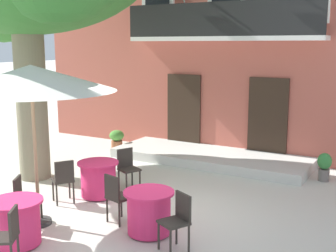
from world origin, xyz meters
TOP-DOWN VIEW (x-y plane):
  - ground_plane at (0.00, 0.00)m, footprint 120.00×120.00m
  - building_facade at (-0.62, 6.99)m, footprint 13.00×5.09m
  - entrance_step_platform at (-0.62, 4.05)m, footprint 5.41×1.89m
  - cafe_table_near_tree at (-1.50, 0.31)m, footprint 0.86×0.86m
  - cafe_chair_near_tree_0 at (-1.25, 1.02)m, footprint 0.53×0.53m
  - cafe_chair_near_tree_1 at (-1.85, -0.36)m, footprint 0.55×0.55m
  - cafe_table_middle at (0.43, -0.74)m, footprint 0.86×0.86m
  - cafe_chair_middle_0 at (-0.32, -0.64)m, footprint 0.48×0.48m
  - cafe_chair_middle_1 at (1.13, -1.02)m, footprint 0.54×0.54m
  - cafe_table_front at (-1.18, -2.16)m, footprint 0.86×0.86m
  - cafe_chair_front_0 at (-1.64, -1.57)m, footprint 0.55×0.55m
  - cafe_chair_front_1 at (-0.70, -2.75)m, footprint 0.55×0.55m
  - cafe_umbrella at (-1.51, -1.38)m, footprint 2.90×2.90m
  - ground_planter_left at (-3.68, 3.91)m, footprint 0.44×0.44m
  - ground_planter_right at (2.43, 3.82)m, footprint 0.33×0.33m

SIDE VIEW (x-z plane):
  - ground_plane at x=0.00m, z-range 0.00..0.00m
  - entrance_step_platform at x=-0.62m, z-range 0.00..0.25m
  - ground_planter_left at x=-3.68m, z-range 0.04..0.65m
  - ground_planter_right at x=2.43m, z-range 0.04..0.71m
  - cafe_table_near_tree at x=-1.50m, z-range 0.01..0.77m
  - cafe_table_middle at x=0.43m, z-range 0.01..0.77m
  - cafe_table_front at x=-1.18m, z-range 0.01..0.77m
  - cafe_chair_near_tree_0 at x=-1.25m, z-range 0.07..0.98m
  - cafe_chair_near_tree_1 at x=-1.85m, z-range 0.07..0.98m
  - cafe_chair_middle_0 at x=-0.32m, z-range 0.07..0.98m
  - cafe_chair_middle_1 at x=1.13m, z-range 0.07..0.98m
  - cafe_chair_front_0 at x=-1.64m, z-range 0.07..0.98m
  - cafe_chair_front_1 at x=-0.70m, z-range 0.07..0.98m
  - cafe_umbrella at x=-1.51m, z-range 1.19..4.04m
  - building_facade at x=-0.62m, z-range 0.00..7.50m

